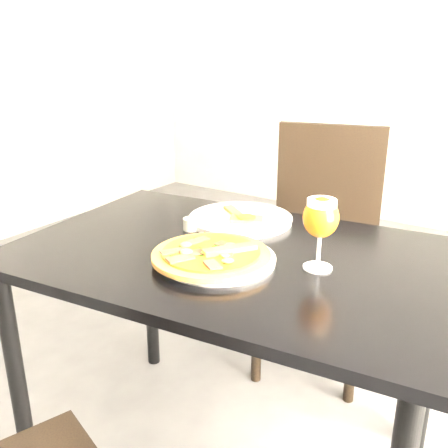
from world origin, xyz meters
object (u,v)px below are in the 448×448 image
Objects in this scene: chair_far at (320,239)px; pizza at (212,254)px; dining_table at (231,279)px; beer_glass at (321,218)px.

chair_far is 0.85m from pizza.
dining_table is at bearing 94.72° from pizza.
beer_glass reaches higher than pizza.
chair_far is at bearing 111.90° from beer_glass.
dining_table is 0.16m from pizza.
dining_table is at bearing -175.35° from beer_glass.
beer_glass is (0.28, -0.69, 0.34)m from chair_far.
pizza is at bearing -91.64° from dining_table.
pizza is at bearing -152.88° from beer_glass.
chair_far is at bearing 92.28° from pizza.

